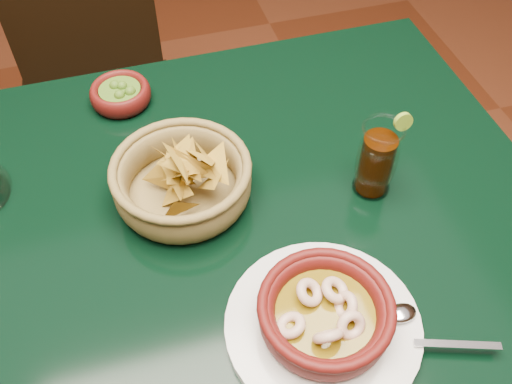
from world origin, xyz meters
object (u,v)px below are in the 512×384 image
object	(u,v)px
cola_drink	(377,160)
chip_basket	(182,180)
shrimp_plate	(325,317)
dining_chair	(96,91)
dining_table	(169,265)

from	to	relation	value
cola_drink	chip_basket	bearing A→B (deg)	167.30
shrimp_plate	chip_basket	xyz separation A→B (m)	(-0.13, 0.27, 0.01)
dining_chair	shrimp_plate	distance (m)	1.01
dining_table	cola_drink	xyz separation A→B (m)	(0.33, -0.01, 0.16)
chip_basket	cola_drink	bearing A→B (deg)	-12.70
cola_drink	shrimp_plate	bearing A→B (deg)	-127.51
chip_basket	cola_drink	xyz separation A→B (m)	(0.28, -0.06, 0.02)
dining_chair	chip_basket	size ratio (longest dim) A/B	3.52
dining_chair	chip_basket	bearing A→B (deg)	-79.02
cola_drink	dining_table	bearing A→B (deg)	177.82
shrimp_plate	chip_basket	world-z (taller)	chip_basket
dining_table	dining_chair	world-z (taller)	dining_chair
chip_basket	dining_table	bearing A→B (deg)	-131.91
chip_basket	cola_drink	distance (m)	0.29
shrimp_plate	cola_drink	bearing A→B (deg)	52.49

